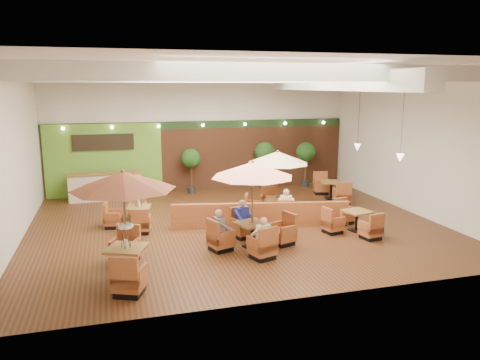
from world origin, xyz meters
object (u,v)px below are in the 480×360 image
object	(u,v)px
booth_divider	(261,215)
table_2	(276,169)
table_5	(331,190)
table_0	(124,197)
diner_0	(263,233)
topiary_2	(306,154)
diner_3	(286,203)
diner_2	(221,226)
topiary_0	(191,160)
diner_1	(243,215)
diner_4	(286,203)
table_3	(133,214)
table_1	(252,189)
service_counter	(106,186)
topiary_1	(265,154)
table_4	(350,222)

from	to	relation	value
booth_divider	table_2	distance (m)	1.98
table_2	table_5	distance (m)	4.10
table_0	diner_0	world-z (taller)	table_0
topiary_2	diner_3	size ratio (longest dim) A/B	2.89
table_5	diner_2	xyz separation A→B (m)	(-6.08, -4.98, 0.38)
topiary_0	diner_1	bearing A→B (deg)	-85.54
table_5	diner_4	bearing A→B (deg)	-123.36
booth_divider	table_3	world-z (taller)	table_3
diner_2	table_3	bearing A→B (deg)	-153.72
table_0	table_1	bearing A→B (deg)	42.32
topiary_0	topiary_2	xyz separation A→B (m)	(5.59, 0.00, 0.09)
service_counter	table_0	size ratio (longest dim) A/B	1.02
table_0	diner_3	world-z (taller)	table_0
diner_4	table_2	bearing A→B (deg)	111.56
table_0	table_5	size ratio (longest dim) A/B	1.07
booth_divider	topiary_1	size ratio (longest dim) A/B	2.77
diner_4	table_4	bearing A→B (deg)	-22.15
table_5	topiary_0	bearing A→B (deg)	168.87
diner_0	diner_4	size ratio (longest dim) A/B	0.95
topiary_0	diner_1	world-z (taller)	topiary_0
table_3	topiary_2	world-z (taller)	topiary_2
table_0	diner_0	size ratio (longest dim) A/B	3.80
diner_3	table_5	bearing A→B (deg)	57.94
service_counter	table_1	distance (m)	8.71
table_2	topiary_1	xyz separation A→B (m)	(1.16, 4.69, -0.16)
table_1	table_3	world-z (taller)	table_1
table_2	table_4	bearing A→B (deg)	-33.47
topiary_0	diner_2	size ratio (longest dim) A/B	2.54
booth_divider	topiary_2	distance (m)	7.20
table_3	diner_0	bearing A→B (deg)	-39.92
table_3	table_4	size ratio (longest dim) A/B	1.00
table_3	diner_4	bearing A→B (deg)	-0.84
service_counter	diner_1	size ratio (longest dim) A/B	3.86
table_0	table_2	xyz separation A→B (m)	(5.56, 4.32, -0.31)
service_counter	diner_3	size ratio (longest dim) A/B	4.00
table_4	diner_3	world-z (taller)	diner_3
table_1	diner_3	world-z (taller)	table_1
topiary_2	diner_4	world-z (taller)	topiary_2
diner_1	table_5	bearing A→B (deg)	-162.16
table_0	diner_2	size ratio (longest dim) A/B	3.65
table_5	diner_4	xyz separation A→B (m)	(-3.22, -2.91, 0.39)
topiary_0	diner_1	xyz separation A→B (m)	(0.52, -6.71, -0.78)
table_3	table_5	bearing A→B (deg)	23.13
service_counter	table_1	size ratio (longest dim) A/B	1.08
table_1	table_5	size ratio (longest dim) A/B	1.00
table_0	topiary_1	bearing A→B (deg)	76.19
diner_2	table_0	bearing A→B (deg)	-74.86
table_1	diner_2	world-z (taller)	table_1
topiary_1	diner_1	bearing A→B (deg)	-113.95
service_counter	table_5	bearing A→B (deg)	-14.98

